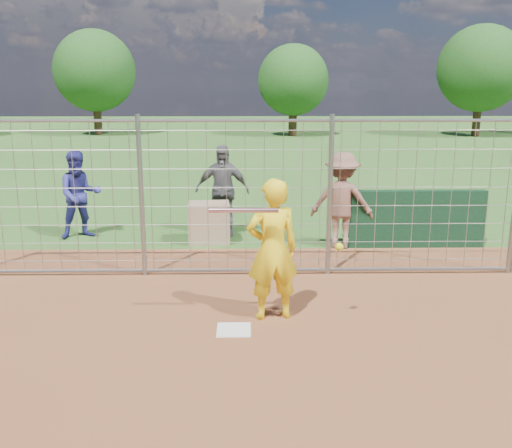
{
  "coord_description": "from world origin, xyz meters",
  "views": [
    {
      "loc": [
        0.16,
        -6.91,
        3.04
      ],
      "look_at": [
        0.3,
        0.8,
        1.15
      ],
      "focal_mm": 40.0,
      "sensor_mm": 36.0,
      "label": 1
    }
  ],
  "objects_px": {
    "bystander_b": "(222,190)",
    "equipment_bin": "(209,223)",
    "bystander_a": "(80,195)",
    "batter": "(272,250)",
    "bystander_c": "(342,201)"
  },
  "relations": [
    {
      "from": "bystander_b",
      "to": "equipment_bin",
      "type": "height_order",
      "value": "bystander_b"
    },
    {
      "from": "bystander_a",
      "to": "equipment_bin",
      "type": "distance_m",
      "value": 2.69
    },
    {
      "from": "batter",
      "to": "bystander_b",
      "type": "bearing_deg",
      "value": -90.33
    },
    {
      "from": "bystander_a",
      "to": "equipment_bin",
      "type": "xyz_separation_m",
      "value": [
        2.61,
        -0.43,
        -0.48
      ]
    },
    {
      "from": "bystander_b",
      "to": "batter",
      "type": "bearing_deg",
      "value": -74.71
    },
    {
      "from": "bystander_a",
      "to": "bystander_c",
      "type": "distance_m",
      "value": 5.22
    },
    {
      "from": "batter",
      "to": "bystander_c",
      "type": "bearing_deg",
      "value": -124.52
    },
    {
      "from": "bystander_b",
      "to": "equipment_bin",
      "type": "relative_size",
      "value": 2.34
    },
    {
      "from": "batter",
      "to": "bystander_c",
      "type": "xyz_separation_m",
      "value": [
        1.47,
        3.39,
        -0.03
      ]
    },
    {
      "from": "bystander_c",
      "to": "equipment_bin",
      "type": "bearing_deg",
      "value": 4.22
    },
    {
      "from": "batter",
      "to": "equipment_bin",
      "type": "bearing_deg",
      "value": -85.21
    },
    {
      "from": "bystander_a",
      "to": "batter",
      "type": "bearing_deg",
      "value": -72.31
    },
    {
      "from": "bystander_a",
      "to": "bystander_b",
      "type": "bearing_deg",
      "value": -20.52
    },
    {
      "from": "bystander_b",
      "to": "equipment_bin",
      "type": "distance_m",
      "value": 0.83
    },
    {
      "from": "batter",
      "to": "bystander_c",
      "type": "relative_size",
      "value": 1.04
    }
  ]
}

